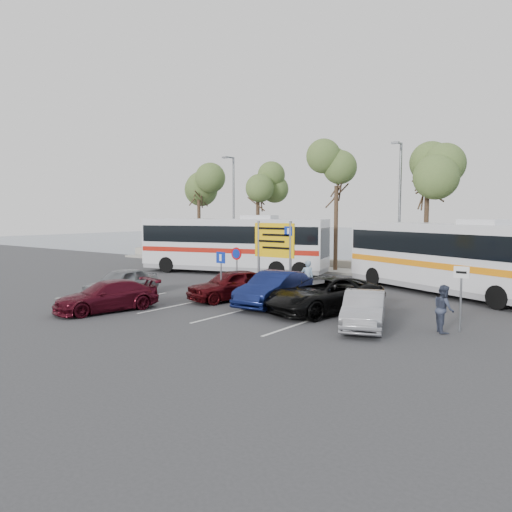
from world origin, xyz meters
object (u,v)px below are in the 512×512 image
Objects in this scene: coach_bus_left at (233,246)px; car_red at (231,285)px; car_blue at (274,289)px; street_lamp_left at (233,204)px; coach_bus_right at (452,260)px; suv_black at (324,295)px; street_lamp_right at (399,202)px; car_silver_a at (121,283)px; direction_sign at (274,246)px; car_maroon at (107,296)px; pedestrian_far at (444,309)px; pedestrian_near at (307,278)px; car_silver_b at (364,310)px.

coach_bus_left reaches higher than car_red.
coach_bus_left is at bearing 133.62° from car_blue.
street_lamp_left is 15.99m from car_red.
coach_bus_right is 7.87m from suv_black.
car_blue is 2.40m from suv_black.
coach_bus_left is (-9.50, -4.24, -2.83)m from street_lamp_right.
street_lamp_left is 13.00m from street_lamp_right.
car_silver_a is (5.00, -14.42, -3.93)m from street_lamp_left.
direction_sign is 9.68m from coach_bus_left.
suv_black reaches higher than car_maroon.
street_lamp_left is at bearing 130.86° from car_blue.
car_silver_a is 7.59m from car_blue.
pedestrian_far reaches higher than suv_black.
coach_bus_left is 7.82× the size of pedestrian_far.
coach_bus_left is (-7.50, 6.09, -0.66)m from direction_sign.
car_blue is (12.20, -12.02, -3.86)m from street_lamp_left.
pedestrian_near is 8.21m from pedestrian_far.
car_silver_a is at bearing 163.34° from car_silver_b.
car_silver_a is 0.76× the size of suv_black.
street_lamp_left is at bearing 24.24° from pedestrian_far.
pedestrian_far is (14.40, 1.90, 0.13)m from car_silver_a.
car_blue is at bearing -93.81° from street_lamp_right.
car_silver_a is 2.46× the size of pedestrian_far.
street_lamp_right is (13.00, 0.00, 0.00)m from street_lamp_left.
pedestrian_near is (-1.00, -8.98, -3.74)m from street_lamp_right.
pedestrian_near reaches higher than suv_black.
direction_sign is 0.30× the size of coach_bus_right.
street_lamp_right reaches higher than pedestrian_near.
car_red is 2.39× the size of pedestrian_near.
street_lamp_right is 7.16m from coach_bus_right.
street_lamp_right reaches higher than coach_bus_left.
direction_sign is 4.33m from suv_black.
suv_black is at bearing -111.79° from coach_bus_right.
coach_bus_right is 2.29× the size of suv_black.
coach_bus_left is 3.18× the size of car_silver_a.
coach_bus_left reaches higher than car_maroon.
coach_bus_right is 10.63m from car_red.
coach_bus_left is at bearing 162.27° from suv_black.
car_silver_b is 2.40× the size of pedestrian_far.
direction_sign is at bearing 8.75° from pedestrian_near.
pedestrian_near is (12.00, -8.98, -3.74)m from street_lamp_left.
coach_bus_left is 13.42m from car_maroon.
car_red is (2.40, 5.00, 0.09)m from car_maroon.
car_red is at bearing -125.36° from direction_sign.
direction_sign is 2.09× the size of pedestrian_near.
car_maroon is 10.22m from car_silver_b.
suv_black is at bearing -39.46° from street_lamp_left.
suv_black is (-2.90, -7.25, -1.00)m from coach_bus_right.
direction_sign is 7.82m from car_maroon.
suv_black is at bearing -35.04° from coach_bus_left.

